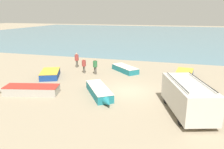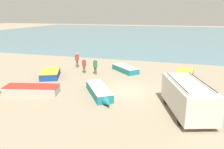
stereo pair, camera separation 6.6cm
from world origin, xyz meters
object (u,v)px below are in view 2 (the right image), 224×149
fishing_rowboat_3 (51,74)px  fisherman_3 (95,65)px  fisherman_1 (77,59)px  parked_van (187,96)px  fisherman_2 (84,64)px  fishing_rowboat_0 (184,74)px  fishing_rowboat_4 (29,90)px  fishing_rowboat_1 (124,69)px  fishing_rowboat_2 (99,92)px

fishing_rowboat_3 → fisherman_3: fisherman_3 is taller
fishing_rowboat_3 → fisherman_1: 4.56m
parked_van → fishing_rowboat_3: 13.88m
parked_van → fisherman_2: (-10.23, 7.09, -0.17)m
fisherman_1 → fishing_rowboat_0: bearing=-178.7°
parked_van → fisherman_2: size_ratio=3.37×
fishing_rowboat_3 → fishing_rowboat_4: fishing_rowboat_4 is taller
parked_van → fishing_rowboat_1: 11.07m
fisherman_1 → fishing_rowboat_1: bearing=-178.6°
fishing_rowboat_2 → fisherman_3: fisherman_3 is taller
fishing_rowboat_0 → fisherman_3: fisherman_3 is taller
fishing_rowboat_1 → fisherman_2: (-3.97, -2.00, 0.67)m
fishing_rowboat_1 → fisherman_2: bearing=70.6°
fisherman_3 → fishing_rowboat_4: bearing=-177.5°
parked_van → fishing_rowboat_0: size_ratio=1.26×
fishing_rowboat_2 → fishing_rowboat_4: size_ratio=0.87×
fishing_rowboat_0 → fishing_rowboat_4: 14.91m
parked_van → fishing_rowboat_2: 6.58m
fishing_rowboat_1 → fisherman_1: size_ratio=2.16×
fishing_rowboat_0 → fisherman_2: fisherman_2 is taller
fishing_rowboat_1 → fisherman_1: fisherman_1 is taller
fishing_rowboat_1 → fishing_rowboat_2: 7.84m
fishing_rowboat_1 → fishing_rowboat_4: size_ratio=0.72×
fishing_rowboat_2 → fisherman_3: (-2.51, 5.75, 0.66)m
fisherman_2 → fishing_rowboat_4: bearing=-154.1°
fishing_rowboat_2 → fisherman_2: size_ratio=2.81×
parked_van → fisherman_3: (-8.92, 7.00, -0.15)m
fishing_rowboat_4 → fishing_rowboat_0: bearing=-157.4°
fishing_rowboat_0 → parked_van: bearing=6.7°
fishing_rowboat_1 → fisherman_1: 5.88m
fishing_rowboat_1 → fisherman_3: bearing=82.0°
parked_van → fisherman_1: size_ratio=3.14×
fisherman_2 → fisherman_1: bearing=80.3°
fisherman_2 → fishing_rowboat_0: bearing=-40.3°
fishing_rowboat_4 → fisherman_3: (3.04, 6.92, 0.66)m
fishing_rowboat_1 → fishing_rowboat_4: fishing_rowboat_4 is taller
fishing_rowboat_2 → fishing_rowboat_3: fishing_rowboat_2 is taller
fishing_rowboat_2 → fishing_rowboat_4: (-5.55, -1.17, 0.00)m
fishing_rowboat_2 → fishing_rowboat_1: bearing=144.7°
fishing_rowboat_0 → fisherman_2: bearing=-73.0°
fishing_rowboat_1 → parked_van: bearing=168.5°
parked_van → fishing_rowboat_0: 8.92m
fishing_rowboat_4 → fisherman_1: size_ratio=3.01×
fisherman_2 → fisherman_3: size_ratio=0.98×
fishing_rowboat_2 → fisherman_1: 9.85m
fishing_rowboat_0 → fisherman_1: (-12.17, 0.38, 0.80)m
fishing_rowboat_1 → fishing_rowboat_3: bearing=76.2°
fishing_rowboat_4 → fisherman_1: fisherman_1 is taller
fishing_rowboat_0 → fisherman_3: size_ratio=2.61×
fishing_rowboat_0 → fisherman_3: bearing=-71.1°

